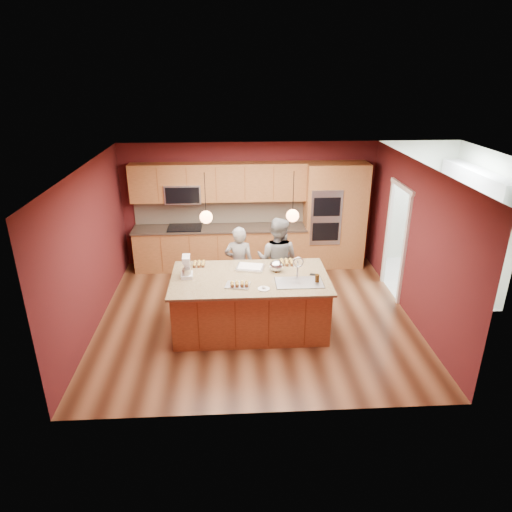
{
  "coord_description": "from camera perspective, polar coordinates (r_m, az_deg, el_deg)",
  "views": [
    {
      "loc": [
        -0.4,
        -7.17,
        4.18
      ],
      "look_at": [
        0.0,
        -0.1,
        1.21
      ],
      "focal_mm": 32.0,
      "sensor_mm": 36.0,
      "label": 1
    }
  ],
  "objects": [
    {
      "name": "pendant_left",
      "position": [
        7.13,
        -6.26,
        4.88
      ],
      "size": [
        0.2,
        0.2,
        0.8
      ],
      "color": "black",
      "rests_on": "ceiling"
    },
    {
      "name": "person_left",
      "position": [
        8.48,
        -2.11,
        -1.11
      ],
      "size": [
        0.59,
        0.43,
        1.49
      ],
      "primitive_type": "imported",
      "rotation": [
        0.0,
        0.0,
        3.01
      ],
      "color": "black",
      "rests_on": "floor"
    },
    {
      "name": "plate",
      "position": [
        7.11,
        0.97,
        -4.13
      ],
      "size": [
        0.19,
        0.19,
        0.01
      ],
      "primitive_type": "cylinder",
      "color": "silver",
      "rests_on": "island"
    },
    {
      "name": "wall_front",
      "position": [
        5.47,
        1.41,
        -8.36
      ],
      "size": [
        5.5,
        0.0,
        5.5
      ],
      "primitive_type": "plane",
      "rotation": [
        -1.57,
        0.0,
        0.0
      ],
      "color": "#4F1719",
      "rests_on": "ground"
    },
    {
      "name": "floor",
      "position": [
        8.31,
        -0.07,
        -7.43
      ],
      "size": [
        5.5,
        5.5,
        0.0
      ],
      "primitive_type": "plane",
      "color": "#3E2012",
      "rests_on": "ground"
    },
    {
      "name": "mixing_bowl",
      "position": [
        7.7,
        2.57,
        -1.25
      ],
      "size": [
        0.24,
        0.24,
        0.2
      ],
      "primitive_type": "ellipsoid",
      "color": "silver",
      "rests_on": "island"
    },
    {
      "name": "tumbler",
      "position": [
        7.37,
        7.65,
        -2.81
      ],
      "size": [
        0.07,
        0.07,
        0.14
      ],
      "primitive_type": "cylinder",
      "color": "#34200A",
      "rests_on": "island"
    },
    {
      "name": "island",
      "position": [
        7.72,
        -0.63,
        -5.78
      ],
      "size": [
        2.59,
        1.45,
        1.33
      ],
      "color": "brown",
      "rests_on": "floor"
    },
    {
      "name": "cabinet_run",
      "position": [
        9.95,
        -4.72,
        3.96
      ],
      "size": [
        3.74,
        0.64,
        2.3
      ],
      "color": "brown",
      "rests_on": "floor"
    },
    {
      "name": "ceiling",
      "position": [
        7.33,
        -0.08,
        11.13
      ],
      "size": [
        5.5,
        5.5,
        0.0
      ],
      "primitive_type": "plane",
      "rotation": [
        3.14,
        0.0,
        0.0
      ],
      "color": "silver",
      "rests_on": "ground"
    },
    {
      "name": "oven_column",
      "position": [
        10.09,
        9.77,
        4.98
      ],
      "size": [
        1.3,
        0.62,
        2.3
      ],
      "color": "brown",
      "rests_on": "floor"
    },
    {
      "name": "cupcakes_right",
      "position": [
        8.0,
        3.84,
        -0.77
      ],
      "size": [
        0.25,
        0.25,
        0.07
      ],
      "primitive_type": null,
      "color": "gold",
      "rests_on": "island"
    },
    {
      "name": "pendant_right",
      "position": [
        7.19,
        4.6,
        5.08
      ],
      "size": [
        0.2,
        0.2,
        0.8
      ],
      "color": "black",
      "rests_on": "ceiling"
    },
    {
      "name": "cupcakes_rack",
      "position": [
        7.17,
        -2.07,
        -3.5
      ],
      "size": [
        0.3,
        0.15,
        0.07
      ],
      "primitive_type": null,
      "color": "gold",
      "rests_on": "island"
    },
    {
      "name": "washer",
      "position": [
        9.89,
        24.63,
        -0.99
      ],
      "size": [
        0.7,
        0.72,
        1.09
      ],
      "primitive_type": "cube",
      "rotation": [
        0.0,
        0.0,
        0.04
      ],
      "color": "silver",
      "rests_on": "floor"
    },
    {
      "name": "doorway_trim",
      "position": [
        9.12,
        17.04,
        1.65
      ],
      "size": [
        0.08,
        1.11,
        2.2
      ],
      "primitive_type": null,
      "color": "silver",
      "rests_on": "wall_right"
    },
    {
      "name": "cooling_rack",
      "position": [
        7.22,
        -2.31,
        -3.67
      ],
      "size": [
        0.42,
        0.34,
        0.02
      ],
      "primitive_type": "cube",
      "rotation": [
        0.0,
        0.0,
        -0.21
      ],
      "color": "#AAACB1",
      "rests_on": "island"
    },
    {
      "name": "laundry_room",
      "position": [
        9.88,
        25.81,
        7.47
      ],
      "size": [
        2.6,
        2.7,
        2.7
      ],
      "color": "beige",
      "rests_on": "ground"
    },
    {
      "name": "wall_right",
      "position": [
        8.33,
        19.19,
        1.59
      ],
      "size": [
        0.0,
        5.0,
        5.0
      ],
      "primitive_type": "plane",
      "rotation": [
        1.57,
        0.0,
        -1.57
      ],
      "color": "#4F1719",
      "rests_on": "ground"
    },
    {
      "name": "person_right",
      "position": [
        8.49,
        2.68,
        -0.52
      ],
      "size": [
        0.97,
        0.88,
        1.65
      ],
      "primitive_type": "imported",
      "rotation": [
        0.0,
        0.0,
        2.77
      ],
      "color": "slate",
      "rests_on": "floor"
    },
    {
      "name": "wall_back",
      "position": [
        10.08,
        -0.87,
        6.47
      ],
      "size": [
        5.5,
        0.0,
        5.5
      ],
      "primitive_type": "plane",
      "rotation": [
        1.57,
        0.0,
        0.0
      ],
      "color": "#4F1719",
      "rests_on": "ground"
    },
    {
      "name": "wall_left",
      "position": [
        8.06,
        -20.0,
        0.78
      ],
      "size": [
        0.0,
        5.0,
        5.0
      ],
      "primitive_type": "plane",
      "rotation": [
        1.57,
        0.0,
        1.57
      ],
      "color": "#4F1719",
      "rests_on": "ground"
    },
    {
      "name": "sheet_cake",
      "position": [
        7.81,
        -0.72,
        -1.42
      ],
      "size": [
        0.53,
        0.44,
        0.05
      ],
      "rotation": [
        0.0,
        0.0,
        -0.23
      ],
      "color": "white",
      "rests_on": "island"
    },
    {
      "name": "stand_mixer",
      "position": [
        7.56,
        -8.67,
        -1.48
      ],
      "size": [
        0.2,
        0.27,
        0.36
      ],
      "rotation": [
        0.0,
        0.0,
        0.05
      ],
      "color": "silver",
      "rests_on": "island"
    },
    {
      "name": "phone",
      "position": [
        7.65,
        7.19,
        -2.31
      ],
      "size": [
        0.13,
        0.1,
        0.01
      ],
      "primitive_type": "cube",
      "rotation": [
        0.0,
        0.0,
        -0.3
      ],
      "color": "black",
      "rests_on": "island"
    },
    {
      "name": "dryer",
      "position": [
        10.58,
        22.59,
        0.64
      ],
      "size": [
        0.64,
        0.66,
        1.02
      ],
      "primitive_type": "cube",
      "rotation": [
        0.0,
        0.0,
        0.02
      ],
      "color": "silver",
      "rests_on": "floor"
    },
    {
      "name": "cupcakes_left",
      "position": [
        7.98,
        -7.13,
        -0.97
      ],
      "size": [
        0.22,
        0.22,
        0.07
      ],
      "primitive_type": null,
      "color": "gold",
      "rests_on": "island"
    }
  ]
}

